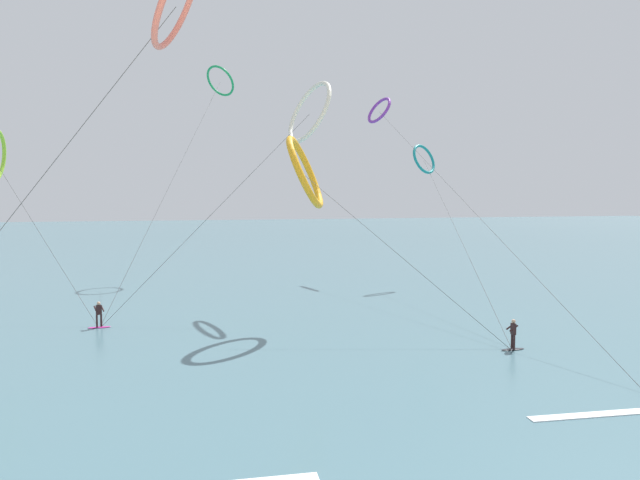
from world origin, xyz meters
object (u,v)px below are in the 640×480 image
object	(u,v)px
surfer_magenta	(99,316)
kite_amber	(305,172)
kite_violet	(380,111)
kite_teal	(424,160)
kite_ivory	(309,112)
surfer_charcoal	(513,336)
kite_coral	(176,4)
kite_emerald	(220,81)

from	to	relation	value
surfer_magenta	kite_amber	distance (m)	16.18
kite_amber	kite_violet	bearing A→B (deg)	-8.39
kite_violet	kite_teal	bearing A→B (deg)	-0.22
kite_amber	kite_violet	distance (m)	27.59
kite_ivory	kite_violet	bearing A→B (deg)	126.75
surfer_magenta	surfer_charcoal	bearing A→B (deg)	127.45
surfer_charcoal	kite_violet	size ratio (longest dim) A/B	0.04
surfer_magenta	kite_violet	bearing A→B (deg)	-169.11
kite_teal	kite_amber	size ratio (longest dim) A/B	2.05
surfer_magenta	kite_ivory	distance (m)	21.35
surfer_magenta	kite_teal	world-z (taller)	kite_teal
surfer_magenta	kite_coral	xyz separation A→B (m)	(4.90, -13.32, 15.63)
kite_ivory	kite_emerald	bearing A→B (deg)	178.46
kite_coral	surfer_magenta	bearing A→B (deg)	-150.77
kite_coral	kite_violet	bearing A→B (deg)	155.50
surfer_charcoal	kite_amber	xyz separation A→B (m)	(-9.62, 8.75, 9.24)
surfer_magenta	kite_ivory	world-z (taller)	kite_ivory
kite_amber	kite_emerald	bearing A→B (deg)	28.85
surfer_magenta	kite_violet	size ratio (longest dim) A/B	0.04
surfer_charcoal	kite_teal	size ratio (longest dim) A/B	0.07
kite_amber	kite_violet	world-z (taller)	kite_violet
kite_emerald	kite_ivory	world-z (taller)	kite_emerald
surfer_magenta	kite_violet	xyz separation A→B (m)	(26.83, 19.75, 17.05)
kite_amber	surfer_charcoal	bearing A→B (deg)	-109.15
kite_emerald	kite_amber	xyz separation A→B (m)	(2.78, -27.85, -11.09)
kite_emerald	kite_teal	world-z (taller)	kite_emerald
kite_coral	kite_amber	world-z (taller)	kite_coral
surfer_magenta	kite_emerald	world-z (taller)	kite_emerald
kite_emerald	kite_amber	size ratio (longest dim) A/B	2.18
kite_emerald	kite_coral	world-z (taller)	kite_emerald
surfer_magenta	kite_emerald	distance (m)	33.83
kite_emerald	kite_ivory	xyz separation A→B (m)	(4.96, -20.26, -6.10)
surfer_charcoal	kite_emerald	world-z (taller)	kite_emerald
surfer_charcoal	kite_coral	size ratio (longest dim) A/B	0.09
surfer_charcoal	surfer_magenta	size ratio (longest dim) A/B	1.00
kite_teal	kite_emerald	bearing A→B (deg)	117.75
kite_ivory	kite_coral	bearing A→B (deg)	-44.87
kite_violet	kite_ivory	distance (m)	19.18
kite_teal	kite_violet	xyz separation A→B (m)	(-1.94, 7.12, 5.70)
kite_teal	kite_amber	distance (m)	22.18
kite_coral	kite_violet	world-z (taller)	kite_violet
surfer_charcoal	kite_violet	xyz separation A→B (m)	(4.23, 31.31, 17.05)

